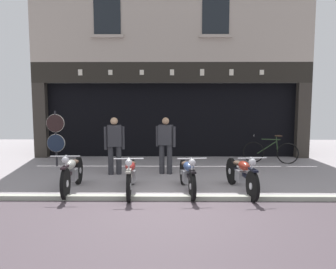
{
  "coord_description": "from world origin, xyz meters",
  "views": [
    {
      "loc": [
        0.0,
        -7.16,
        2.22
      ],
      "look_at": [
        -0.09,
        2.57,
        1.11
      ],
      "focal_mm": 37.83,
      "sensor_mm": 36.0,
      "label": 1
    }
  ],
  "objects_px": {
    "motorcycle_center": "(187,174)",
    "advert_board_far": "(275,112)",
    "salesman_left": "(114,143)",
    "shopkeeper_center": "(166,143)",
    "tyre_sign_pole": "(56,134)",
    "advert_board_near": "(241,111)",
    "motorcycle_center_right": "(241,174)",
    "motorcycle_left": "(72,173)",
    "motorcycle_center_left": "(131,174)",
    "leaning_bicycle": "(271,152)"
  },
  "relations": [
    {
      "from": "motorcycle_center",
      "to": "advert_board_far",
      "type": "distance_m",
      "value": 5.86
    },
    {
      "from": "salesman_left",
      "to": "shopkeeper_center",
      "type": "xyz_separation_m",
      "value": [
        1.41,
        0.08,
        -0.0
      ]
    },
    {
      "from": "motorcycle_center",
      "to": "tyre_sign_pole",
      "type": "relative_size",
      "value": 1.15
    },
    {
      "from": "advert_board_near",
      "to": "motorcycle_center",
      "type": "bearing_deg",
      "value": -113.98
    },
    {
      "from": "motorcycle_center_right",
      "to": "salesman_left",
      "type": "bearing_deg",
      "value": -37.33
    },
    {
      "from": "motorcycle_left",
      "to": "tyre_sign_pole",
      "type": "bearing_deg",
      "value": -68.43
    },
    {
      "from": "motorcycle_center_left",
      "to": "tyre_sign_pole",
      "type": "height_order",
      "value": "tyre_sign_pole"
    },
    {
      "from": "tyre_sign_pole",
      "to": "advert_board_near",
      "type": "xyz_separation_m",
      "value": [
        6.01,
        1.8,
        0.62
      ]
    },
    {
      "from": "tyre_sign_pole",
      "to": "advert_board_near",
      "type": "bearing_deg",
      "value": 16.64
    },
    {
      "from": "motorcycle_center_left",
      "to": "advert_board_near",
      "type": "height_order",
      "value": "advert_board_near"
    },
    {
      "from": "motorcycle_center_left",
      "to": "advert_board_near",
      "type": "distance_m",
      "value": 5.92
    },
    {
      "from": "motorcycle_left",
      "to": "motorcycle_center",
      "type": "bearing_deg",
      "value": 176.24
    },
    {
      "from": "motorcycle_center_right",
      "to": "shopkeeper_center",
      "type": "bearing_deg",
      "value": -54.74
    },
    {
      "from": "tyre_sign_pole",
      "to": "advert_board_near",
      "type": "relative_size",
      "value": 1.77
    },
    {
      "from": "motorcycle_center",
      "to": "motorcycle_left",
      "type": "bearing_deg",
      "value": -7.44
    },
    {
      "from": "leaning_bicycle",
      "to": "advert_board_far",
      "type": "bearing_deg",
      "value": -6.69
    },
    {
      "from": "motorcycle_center_left",
      "to": "tyre_sign_pole",
      "type": "distance_m",
      "value": 3.98
    },
    {
      "from": "shopkeeper_center",
      "to": "advert_board_far",
      "type": "distance_m",
      "value": 4.82
    },
    {
      "from": "tyre_sign_pole",
      "to": "leaning_bicycle",
      "type": "distance_m",
      "value": 6.83
    },
    {
      "from": "motorcycle_left",
      "to": "motorcycle_center_right",
      "type": "height_order",
      "value": "motorcycle_left"
    },
    {
      "from": "tyre_sign_pole",
      "to": "leaning_bicycle",
      "type": "xyz_separation_m",
      "value": [
        6.78,
        0.58,
        -0.63
      ]
    },
    {
      "from": "motorcycle_left",
      "to": "motorcycle_center_right",
      "type": "distance_m",
      "value": 3.86
    },
    {
      "from": "advert_board_near",
      "to": "leaning_bicycle",
      "type": "height_order",
      "value": "advert_board_near"
    },
    {
      "from": "motorcycle_center_right",
      "to": "advert_board_near",
      "type": "relative_size",
      "value": 2.14
    },
    {
      "from": "motorcycle_center_right",
      "to": "leaning_bicycle",
      "type": "height_order",
      "value": "motorcycle_center_right"
    },
    {
      "from": "motorcycle_left",
      "to": "motorcycle_center",
      "type": "height_order",
      "value": "motorcycle_left"
    },
    {
      "from": "motorcycle_center_left",
      "to": "advert_board_near",
      "type": "relative_size",
      "value": 2.13
    },
    {
      "from": "shopkeeper_center",
      "to": "motorcycle_left",
      "type": "bearing_deg",
      "value": 53.71
    },
    {
      "from": "advert_board_near",
      "to": "advert_board_far",
      "type": "relative_size",
      "value": 1.03
    },
    {
      "from": "tyre_sign_pole",
      "to": "advert_board_near",
      "type": "height_order",
      "value": "advert_board_near"
    },
    {
      "from": "advert_board_near",
      "to": "motorcycle_center_left",
      "type": "bearing_deg",
      "value": -125.52
    },
    {
      "from": "motorcycle_left",
      "to": "motorcycle_center",
      "type": "xyz_separation_m",
      "value": [
        2.64,
        -0.05,
        -0.02
      ]
    },
    {
      "from": "motorcycle_center",
      "to": "tyre_sign_pole",
      "type": "height_order",
      "value": "tyre_sign_pole"
    },
    {
      "from": "motorcycle_center",
      "to": "motorcycle_center_right",
      "type": "relative_size",
      "value": 0.95
    },
    {
      "from": "motorcycle_center",
      "to": "advert_board_near",
      "type": "height_order",
      "value": "advert_board_near"
    },
    {
      "from": "salesman_left",
      "to": "advert_board_far",
      "type": "relative_size",
      "value": 1.69
    },
    {
      "from": "advert_board_far",
      "to": "tyre_sign_pole",
      "type": "bearing_deg",
      "value": -166.06
    },
    {
      "from": "motorcycle_center_right",
      "to": "leaning_bicycle",
      "type": "xyz_separation_m",
      "value": [
        1.63,
        3.47,
        -0.06
      ]
    },
    {
      "from": "shopkeeper_center",
      "to": "tyre_sign_pole",
      "type": "height_order",
      "value": "tyre_sign_pole"
    },
    {
      "from": "shopkeeper_center",
      "to": "advert_board_near",
      "type": "xyz_separation_m",
      "value": [
        2.61,
        2.84,
        0.75
      ]
    },
    {
      "from": "tyre_sign_pole",
      "to": "leaning_bicycle",
      "type": "height_order",
      "value": "tyre_sign_pole"
    },
    {
      "from": "motorcycle_center_left",
      "to": "advert_board_near",
      "type": "bearing_deg",
      "value": -128.54
    },
    {
      "from": "shopkeeper_center",
      "to": "advert_board_far",
      "type": "bearing_deg",
      "value": -130.3
    },
    {
      "from": "motorcycle_left",
      "to": "advert_board_far",
      "type": "xyz_separation_m",
      "value": [
        5.95,
        4.64,
        1.14
      ]
    },
    {
      "from": "salesman_left",
      "to": "leaning_bicycle",
      "type": "xyz_separation_m",
      "value": [
        4.79,
        1.7,
        -0.5
      ]
    },
    {
      "from": "advert_board_far",
      "to": "leaning_bicycle",
      "type": "bearing_deg",
      "value": -110.53
    },
    {
      "from": "motorcycle_left",
      "to": "salesman_left",
      "type": "distance_m",
      "value": 1.91
    },
    {
      "from": "shopkeeper_center",
      "to": "advert_board_far",
      "type": "relative_size",
      "value": 1.69
    },
    {
      "from": "motorcycle_center_left",
      "to": "shopkeeper_center",
      "type": "distance_m",
      "value": 2.08
    },
    {
      "from": "motorcycle_center_left",
      "to": "motorcycle_center",
      "type": "distance_m",
      "value": 1.28
    }
  ]
}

